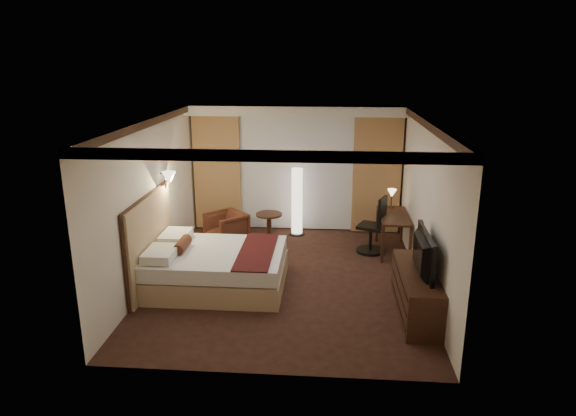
# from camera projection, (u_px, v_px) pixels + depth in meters

# --- Properties ---
(floor) EXTENTS (4.50, 5.50, 0.01)m
(floor) POSITION_uv_depth(u_px,v_px,m) (286.00, 279.00, 8.77)
(floor) COLOR black
(floor) RESTS_ON ground
(ceiling) EXTENTS (4.50, 5.50, 0.01)m
(ceiling) POSITION_uv_depth(u_px,v_px,m) (286.00, 120.00, 8.00)
(ceiling) COLOR white
(ceiling) RESTS_ON back_wall
(back_wall) EXTENTS (4.50, 0.02, 2.70)m
(back_wall) POSITION_uv_depth(u_px,v_px,m) (297.00, 168.00, 11.01)
(back_wall) COLOR silver
(back_wall) RESTS_ON floor
(left_wall) EXTENTS (0.02, 5.50, 2.70)m
(left_wall) POSITION_uv_depth(u_px,v_px,m) (152.00, 200.00, 8.55)
(left_wall) COLOR silver
(left_wall) RESTS_ON floor
(right_wall) EXTENTS (0.02, 5.50, 2.70)m
(right_wall) POSITION_uv_depth(u_px,v_px,m) (426.00, 206.00, 8.21)
(right_wall) COLOR silver
(right_wall) RESTS_ON floor
(crown_molding) EXTENTS (4.50, 5.50, 0.12)m
(crown_molding) POSITION_uv_depth(u_px,v_px,m) (286.00, 124.00, 8.02)
(crown_molding) COLOR black
(crown_molding) RESTS_ON ceiling
(soffit) EXTENTS (4.50, 0.50, 0.20)m
(soffit) POSITION_uv_depth(u_px,v_px,m) (296.00, 111.00, 10.42)
(soffit) COLOR white
(soffit) RESTS_ON ceiling
(curtain_sheer) EXTENTS (2.48, 0.04, 2.45)m
(curtain_sheer) POSITION_uv_depth(u_px,v_px,m) (296.00, 174.00, 10.96)
(curtain_sheer) COLOR silver
(curtain_sheer) RESTS_ON back_wall
(curtain_left_drape) EXTENTS (1.00, 0.14, 2.45)m
(curtain_left_drape) POSITION_uv_depth(u_px,v_px,m) (217.00, 173.00, 11.04)
(curtain_left_drape) COLOR tan
(curtain_left_drape) RESTS_ON back_wall
(curtain_right_drape) EXTENTS (1.00, 0.14, 2.45)m
(curtain_right_drape) POSITION_uv_depth(u_px,v_px,m) (377.00, 176.00, 10.78)
(curtain_right_drape) COLOR tan
(curtain_right_drape) RESTS_ON back_wall
(wall_sconce) EXTENTS (0.24, 0.24, 0.24)m
(wall_sconce) POSITION_uv_depth(u_px,v_px,m) (169.00, 178.00, 8.94)
(wall_sconce) COLOR white
(wall_sconce) RESTS_ON left_wall
(bed) EXTENTS (2.18, 1.70, 0.64)m
(bed) POSITION_uv_depth(u_px,v_px,m) (218.00, 268.00, 8.42)
(bed) COLOR white
(bed) RESTS_ON floor
(headboard) EXTENTS (0.12, 2.00, 1.50)m
(headboard) POSITION_uv_depth(u_px,v_px,m) (150.00, 241.00, 8.38)
(headboard) COLOR tan
(headboard) RESTS_ON floor
(armchair) EXTENTS (0.95, 0.95, 0.71)m
(armchair) POSITION_uv_depth(u_px,v_px,m) (226.00, 227.00, 10.35)
(armchair) COLOR #4A2616
(armchair) RESTS_ON floor
(side_table) EXTENTS (0.54, 0.54, 0.59)m
(side_table) POSITION_uv_depth(u_px,v_px,m) (269.00, 227.00, 10.50)
(side_table) COLOR black
(side_table) RESTS_ON floor
(floor_lamp) EXTENTS (0.31, 0.31, 1.45)m
(floor_lamp) POSITION_uv_depth(u_px,v_px,m) (297.00, 202.00, 10.77)
(floor_lamp) COLOR white
(floor_lamp) RESTS_ON floor
(desk) EXTENTS (0.55, 1.26, 0.75)m
(desk) POSITION_uv_depth(u_px,v_px,m) (393.00, 233.00, 9.90)
(desk) COLOR black
(desk) RESTS_ON floor
(desk_lamp) EXTENTS (0.18, 0.18, 0.34)m
(desk_lamp) POSITION_uv_depth(u_px,v_px,m) (392.00, 199.00, 10.21)
(desk_lamp) COLOR #FFD899
(desk_lamp) RESTS_ON desk
(office_chair) EXTENTS (0.71, 0.71, 1.13)m
(office_chair) POSITION_uv_depth(u_px,v_px,m) (371.00, 224.00, 9.83)
(office_chair) COLOR black
(office_chair) RESTS_ON floor
(dresser) EXTENTS (0.50, 1.74, 0.68)m
(dresser) POSITION_uv_depth(u_px,v_px,m) (416.00, 292.00, 7.50)
(dresser) COLOR black
(dresser) RESTS_ON floor
(television) EXTENTS (0.68, 1.17, 0.15)m
(television) POSITION_uv_depth(u_px,v_px,m) (417.00, 249.00, 7.31)
(television) COLOR black
(television) RESTS_ON dresser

